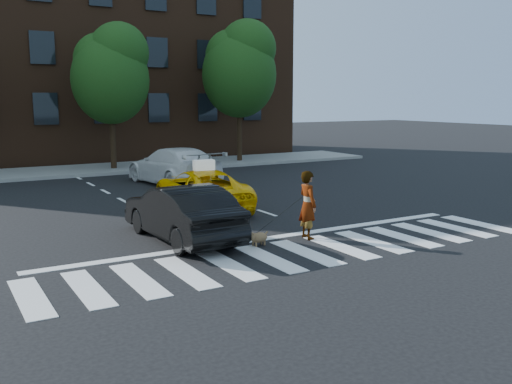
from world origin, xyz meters
The scene contains 13 objects.
ground centered at (0.00, 0.00, 0.00)m, with size 120.00×120.00×0.00m, color black.
crosswalk centered at (0.00, 0.00, 0.01)m, with size 13.00×2.40×0.01m, color silver.
stop_line centered at (0.00, 1.60, 0.01)m, with size 12.00×0.30×0.01m, color silver.
sidewalk_far centered at (0.00, 17.50, 0.07)m, with size 30.00×4.00×0.15m, color slate.
building centered at (0.00, 25.00, 6.00)m, with size 26.00×10.00×12.00m, color #432818.
tree_mid centered at (0.53, 17.00, 4.85)m, with size 3.69×3.69×7.10m.
tree_right centered at (7.53, 17.00, 5.26)m, with size 4.00×4.00×7.70m.
taxi centered at (0.13, 6.00, 0.64)m, with size 2.13×4.62×1.29m, color #FFC005.
black_sedan centered at (-2.00, 2.56, 0.70)m, with size 1.49×4.27×1.41m, color black.
white_suv centered at (1.40, 11.46, 0.77)m, with size 2.15×5.29×1.54m, color silver.
woman centered at (0.81, 1.10, 0.87)m, with size 0.63×0.42×1.73m, color #999999.
dog centered at (-0.67, 1.09, 0.21)m, with size 0.64×0.32×0.36m.
taxi_sign centered at (0.13, 5.80, 1.45)m, with size 0.65×0.28×0.32m, color white.
Camera 1 is at (-7.41, -10.44, 3.52)m, focal length 40.00 mm.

